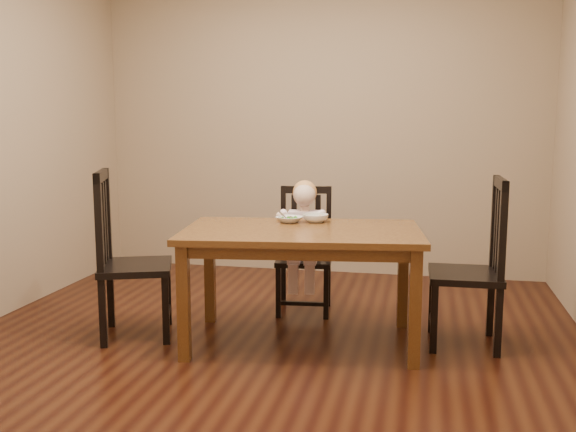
% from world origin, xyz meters
% --- Properties ---
extents(room, '(4.01, 4.01, 2.71)m').
position_xyz_m(room, '(0.00, 0.00, 1.35)').
color(room, '#3A1B0C').
rests_on(room, ground).
extents(dining_table, '(1.56, 1.05, 0.73)m').
position_xyz_m(dining_table, '(0.21, 0.07, 0.64)').
color(dining_table, '#43230F').
rests_on(dining_table, room).
extents(chair_child, '(0.43, 0.41, 0.91)m').
position_xyz_m(chair_child, '(0.10, 0.76, 0.44)').
color(chair_child, black).
rests_on(chair_child, room).
extents(chair_left, '(0.58, 0.59, 1.08)m').
position_xyz_m(chair_left, '(-0.92, -0.04, 0.52)').
color(chair_left, black).
rests_on(chair_left, room).
extents(chair_right, '(0.44, 0.46, 1.05)m').
position_xyz_m(chair_right, '(1.26, 0.25, 0.50)').
color(chair_right, black).
rests_on(chair_right, room).
extents(toddler, '(0.34, 0.41, 0.52)m').
position_xyz_m(toddler, '(0.10, 0.71, 0.57)').
color(toddler, white).
rests_on(toddler, chair_child).
extents(bowl_peas, '(0.22, 0.22, 0.04)m').
position_xyz_m(bowl_peas, '(0.08, 0.29, 0.75)').
color(bowl_peas, silver).
rests_on(bowl_peas, dining_table).
extents(bowl_veg, '(0.22, 0.22, 0.05)m').
position_xyz_m(bowl_veg, '(0.24, 0.35, 0.76)').
color(bowl_veg, silver).
rests_on(bowl_veg, dining_table).
extents(fork, '(0.09, 0.10, 0.05)m').
position_xyz_m(fork, '(0.04, 0.27, 0.77)').
color(fork, silver).
rests_on(fork, bowl_peas).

